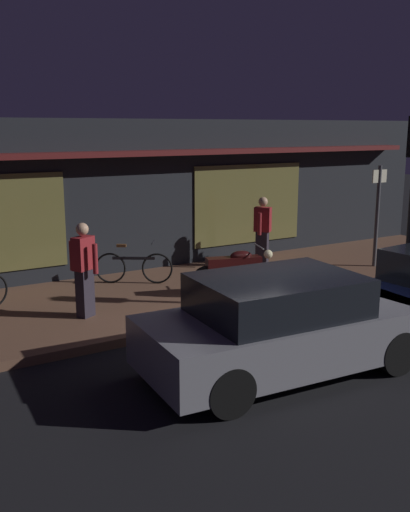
# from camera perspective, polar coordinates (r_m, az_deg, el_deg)

# --- Properties ---
(ground_plane) EXTENTS (60.00, 60.00, 0.00)m
(ground_plane) POSITION_cam_1_polar(r_m,az_deg,el_deg) (9.52, 5.67, -8.52)
(ground_plane) COLOR black
(sidewalk_slab) EXTENTS (18.00, 4.00, 0.15)m
(sidewalk_slab) POSITION_cam_1_polar(r_m,az_deg,el_deg) (11.91, -2.95, -3.77)
(sidewalk_slab) COLOR brown
(sidewalk_slab) RESTS_ON ground_plane
(storefront_building) EXTENTS (18.00, 3.30, 3.60)m
(storefront_building) POSITION_cam_1_polar(r_m,az_deg,el_deg) (14.60, -9.32, 6.03)
(storefront_building) COLOR black
(storefront_building) RESTS_ON ground_plane
(motorcycle) EXTENTS (1.66, 0.72, 0.97)m
(motorcycle) POSITION_cam_1_polar(r_m,az_deg,el_deg) (11.53, 2.98, -1.37)
(motorcycle) COLOR black
(motorcycle) RESTS_ON sidewalk_slab
(bicycle_parked) EXTENTS (1.42, 0.93, 0.91)m
(bicycle_parked) POSITION_cam_1_polar(r_m,az_deg,el_deg) (12.44, -7.02, -1.07)
(bicycle_parked) COLOR black
(bicycle_parked) RESTS_ON sidewalk_slab
(person_photographer) EXTENTS (0.44, 0.58, 1.67)m
(person_photographer) POSITION_cam_1_polar(r_m,az_deg,el_deg) (10.27, -11.79, -1.16)
(person_photographer) COLOR #28232D
(person_photographer) RESTS_ON sidewalk_slab
(person_bystander) EXTENTS (0.54, 0.45, 1.67)m
(person_bystander) POSITION_cam_1_polar(r_m,az_deg,el_deg) (13.82, 5.66, 2.53)
(person_bystander) COLOR #28232D
(person_bystander) RESTS_ON sidewalk_slab
(sign_post) EXTENTS (0.44, 0.09, 2.40)m
(sign_post) POSITION_cam_1_polar(r_m,az_deg,el_deg) (14.31, 16.56, 4.36)
(sign_post) COLOR #47474C
(sign_post) RESTS_ON sidewalk_slab
(parked_car_near) EXTENTS (4.20, 2.01, 1.42)m
(parked_car_near) POSITION_cam_1_polar(r_m,az_deg,el_deg) (8.25, 7.67, -6.73)
(parked_car_near) COLOR black
(parked_car_near) RESTS_ON ground_plane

